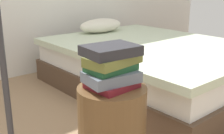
% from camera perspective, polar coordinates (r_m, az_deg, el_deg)
% --- Properties ---
extents(bed, '(1.53, 2.00, 0.62)m').
position_cam_1_polar(bed, '(2.87, 7.58, 0.41)').
color(bed, '#4C3828').
rests_on(bed, ground_plane).
extents(side_table, '(0.37, 0.37, 0.50)m').
position_cam_1_polar(side_table, '(1.62, 0.00, -12.33)').
color(side_table, brown).
rests_on(side_table, ground_plane).
extents(book_maroon, '(0.24, 0.22, 0.03)m').
position_cam_1_polar(book_maroon, '(1.51, -0.06, -3.45)').
color(book_maroon, maroon).
rests_on(book_maroon, side_table).
extents(book_slate, '(0.29, 0.22, 0.06)m').
position_cam_1_polar(book_slate, '(1.48, -0.13, -2.00)').
color(book_slate, slate).
rests_on(book_slate, book_maroon).
extents(book_forest, '(0.25, 0.17, 0.03)m').
position_cam_1_polar(book_forest, '(1.48, -0.27, -0.16)').
color(book_forest, '#1E512D').
rests_on(book_forest, book_slate).
extents(book_olive, '(0.31, 0.20, 0.05)m').
position_cam_1_polar(book_olive, '(1.47, 0.23, 1.39)').
color(book_olive, olive).
rests_on(book_olive, book_forest).
extents(book_charcoal, '(0.29, 0.23, 0.05)m').
position_cam_1_polar(book_charcoal, '(1.46, -0.39, 3.33)').
color(book_charcoal, '#28282D').
rests_on(book_charcoal, book_olive).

